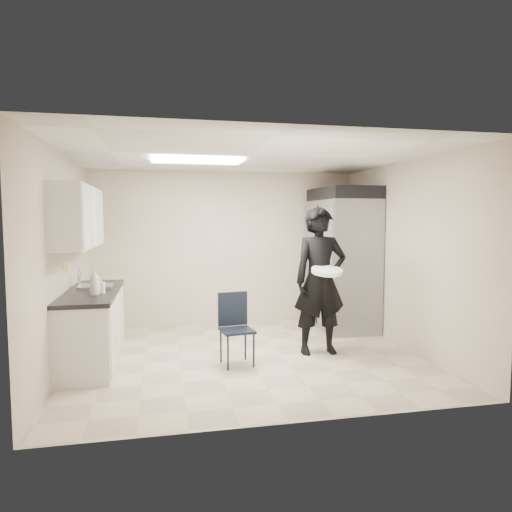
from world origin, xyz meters
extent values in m
plane|color=#BEB095|center=(0.00, 0.00, 0.00)|extent=(4.50, 4.50, 0.00)
plane|color=silver|center=(0.00, 0.00, 2.60)|extent=(4.50, 4.50, 0.00)
plane|color=beige|center=(0.00, 2.00, 1.30)|extent=(4.50, 0.00, 4.50)
plane|color=beige|center=(-2.25, 0.00, 1.30)|extent=(0.00, 4.00, 4.00)
plane|color=beige|center=(2.25, 0.00, 1.30)|extent=(0.00, 4.00, 4.00)
cube|color=white|center=(-0.60, 0.40, 2.57)|extent=(1.20, 0.60, 0.02)
cube|color=silver|center=(-1.95, 0.20, 0.43)|extent=(0.60, 1.90, 0.86)
cube|color=black|center=(-1.95, 0.20, 0.89)|extent=(0.64, 1.95, 0.05)
cube|color=gray|center=(-1.93, 0.45, 0.87)|extent=(0.42, 0.40, 0.14)
cylinder|color=silver|center=(-2.13, 0.45, 1.02)|extent=(0.02, 0.02, 0.24)
cube|color=silver|center=(-2.08, 0.20, 1.83)|extent=(0.35, 1.80, 0.75)
cube|color=black|center=(-2.14, 1.35, 1.62)|extent=(0.22, 0.30, 0.35)
cube|color=yellow|center=(-2.24, 0.10, 1.22)|extent=(0.00, 0.12, 0.07)
cube|color=yellow|center=(-2.24, 0.30, 1.18)|extent=(0.00, 0.12, 0.07)
cube|color=gray|center=(1.83, 1.27, 1.05)|extent=(0.80, 1.35, 2.10)
cube|color=black|center=(1.83, 1.27, 2.20)|extent=(0.80, 1.35, 0.20)
cube|color=black|center=(-0.19, -0.30, 0.43)|extent=(0.43, 0.43, 0.86)
imported|color=black|center=(0.98, -0.03, 0.98)|extent=(0.72, 0.48, 1.95)
cylinder|color=white|center=(0.98, -0.28, 1.14)|extent=(0.40, 0.40, 0.05)
imported|color=white|center=(-1.86, -0.17, 1.07)|extent=(0.15, 0.15, 0.31)
imported|color=#AEAEBB|center=(-1.81, -0.07, 1.01)|extent=(0.10, 0.10, 0.20)
camera|label=1|loc=(-1.09, -5.75, 1.82)|focal=32.00mm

